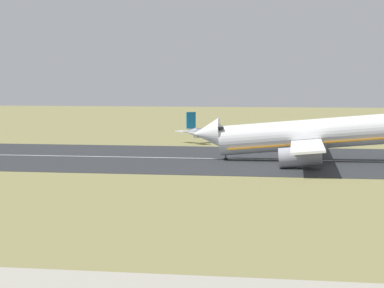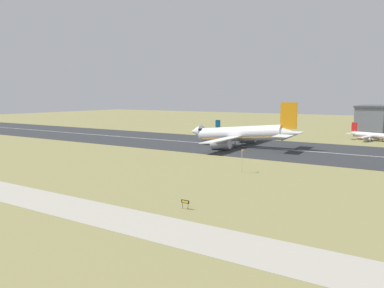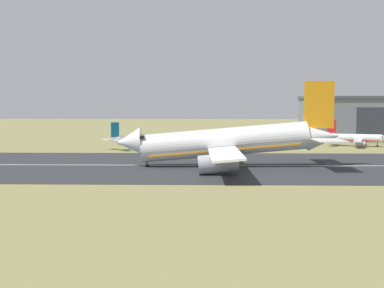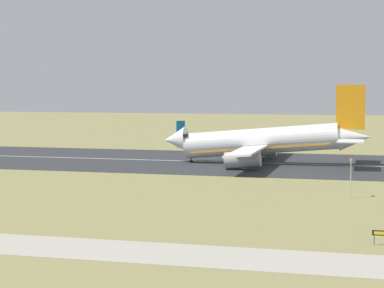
# 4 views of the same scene
# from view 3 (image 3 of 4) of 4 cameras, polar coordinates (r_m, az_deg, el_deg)

# --- Properties ---
(ground_plane) EXTENTS (691.00, 691.00, 0.00)m
(ground_plane) POSITION_cam_3_polar(r_m,az_deg,el_deg) (58.59, 10.03, -9.36)
(ground_plane) COLOR olive
(runway_strip) EXTENTS (451.00, 53.24, 0.06)m
(runway_strip) POSITION_cam_3_polar(r_m,az_deg,el_deg) (116.18, 5.72, -2.30)
(runway_strip) COLOR #2B2D30
(runway_strip) RESTS_ON ground_plane
(runway_centreline) EXTENTS (405.90, 0.70, 0.01)m
(runway_centreline) POSITION_cam_3_polar(r_m,az_deg,el_deg) (116.18, 5.72, -2.29)
(runway_centreline) COLOR silver
(runway_centreline) RESTS_ON runway_strip
(airplane_landing) EXTENTS (48.06, 53.96, 18.17)m
(airplane_landing) POSITION_cam_3_polar(r_m,az_deg,el_deg) (113.72, 3.65, 0.12)
(airplane_landing) COLOR white
(airplane_landing) RESTS_ON ground_plane
(airplane_parked_west) EXTENTS (19.53, 18.82, 8.01)m
(airplane_parked_west) POSITION_cam_3_polar(r_m,az_deg,el_deg) (170.95, 17.17, 0.58)
(airplane_parked_west) COLOR silver
(airplane_parked_west) RESTS_ON ground_plane
(airplane_parked_centre) EXTENTS (22.09, 21.05, 7.91)m
(airplane_parked_centre) POSITION_cam_3_polar(r_m,az_deg,el_deg) (158.23, -5.02, 0.45)
(airplane_parked_centre) COLOR silver
(airplane_parked_centre) RESTS_ON ground_plane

